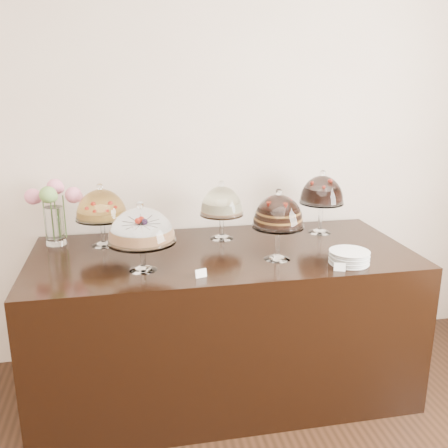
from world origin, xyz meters
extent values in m
cube|color=beige|center=(0.00, 3.00, 1.50)|extent=(5.00, 0.04, 3.00)
cube|color=black|center=(0.33, 2.45, 0.45)|extent=(2.20, 1.00, 0.90)
cone|color=white|center=(-0.13, 2.24, 0.91)|extent=(0.15, 0.15, 0.02)
cylinder|color=white|center=(-0.13, 2.24, 0.99)|extent=(0.03, 0.03, 0.13)
cylinder|color=white|center=(-0.13, 2.24, 1.06)|extent=(0.36, 0.36, 0.01)
cylinder|color=tan|center=(-0.13, 2.24, 1.10)|extent=(0.30, 0.30, 0.06)
sphere|color=#AC1E0D|center=(-0.06, 2.26, 1.14)|extent=(0.02, 0.02, 0.02)
sphere|color=#AC1E0D|center=(-0.20, 2.29, 1.14)|extent=(0.02, 0.02, 0.02)
sphere|color=#AC1E0D|center=(-0.15, 2.16, 1.14)|extent=(0.02, 0.02, 0.02)
sphere|color=white|center=(-0.13, 2.24, 1.25)|extent=(0.04, 0.04, 0.04)
cone|color=white|center=(0.61, 2.26, 0.91)|extent=(0.15, 0.15, 0.02)
cylinder|color=white|center=(0.61, 2.26, 1.01)|extent=(0.03, 0.03, 0.16)
cylinder|color=white|center=(0.61, 2.26, 1.09)|extent=(0.29, 0.29, 0.01)
cylinder|color=black|center=(0.61, 2.26, 1.15)|extent=(0.21, 0.21, 0.10)
sphere|color=#AC1E0D|center=(0.66, 2.28, 1.21)|extent=(0.02, 0.02, 0.02)
sphere|color=#AC1E0D|center=(0.59, 2.32, 1.21)|extent=(0.02, 0.02, 0.02)
sphere|color=#AC1E0D|center=(0.55, 2.25, 1.21)|extent=(0.02, 0.02, 0.02)
sphere|color=#AC1E0D|center=(0.62, 2.21, 1.21)|extent=(0.02, 0.02, 0.02)
sphere|color=white|center=(0.61, 2.26, 1.28)|extent=(0.04, 0.04, 0.04)
cone|color=white|center=(0.37, 2.69, 0.91)|extent=(0.15, 0.15, 0.02)
cylinder|color=white|center=(0.37, 2.69, 0.99)|extent=(0.03, 0.03, 0.13)
cylinder|color=white|center=(0.37, 2.69, 1.06)|extent=(0.27, 0.27, 0.01)
cylinder|color=beige|center=(0.37, 2.69, 1.10)|extent=(0.22, 0.22, 0.07)
sphere|color=white|center=(0.37, 2.69, 1.25)|extent=(0.04, 0.04, 0.04)
cone|color=white|center=(1.03, 2.69, 0.91)|extent=(0.15, 0.15, 0.02)
cylinder|color=white|center=(1.03, 2.69, 1.01)|extent=(0.03, 0.03, 0.17)
cylinder|color=white|center=(1.03, 2.69, 1.10)|extent=(0.29, 0.29, 0.01)
cylinder|color=black|center=(1.03, 2.69, 1.15)|extent=(0.22, 0.22, 0.09)
sphere|color=#AC1E0D|center=(1.09, 2.71, 1.21)|extent=(0.02, 0.02, 0.02)
sphere|color=#AC1E0D|center=(0.99, 2.73, 1.21)|extent=(0.02, 0.02, 0.02)
sphere|color=#AC1E0D|center=(1.02, 2.63, 1.21)|extent=(0.02, 0.02, 0.02)
sphere|color=white|center=(1.03, 2.69, 1.29)|extent=(0.04, 0.04, 0.04)
cone|color=white|center=(-0.35, 2.70, 0.91)|extent=(0.15, 0.15, 0.02)
cylinder|color=white|center=(-0.35, 2.70, 1.00)|extent=(0.03, 0.03, 0.14)
cylinder|color=white|center=(-0.35, 2.70, 1.07)|extent=(0.31, 0.31, 0.01)
cylinder|color=gold|center=(-0.35, 2.70, 1.10)|extent=(0.26, 0.26, 0.04)
sphere|color=#AC1E0D|center=(-0.28, 2.72, 1.13)|extent=(0.02, 0.02, 0.02)
sphere|color=#AC1E0D|center=(-0.34, 2.77, 1.13)|extent=(0.02, 0.02, 0.02)
sphere|color=#AC1E0D|center=(-0.41, 2.74, 1.13)|extent=(0.02, 0.02, 0.02)
sphere|color=#AC1E0D|center=(-0.42, 2.68, 1.13)|extent=(0.02, 0.02, 0.02)
sphere|color=#AC1E0D|center=(-0.37, 2.63, 1.13)|extent=(0.02, 0.02, 0.02)
sphere|color=#AC1E0D|center=(-0.30, 2.65, 1.13)|extent=(0.02, 0.02, 0.02)
sphere|color=white|center=(-0.35, 2.70, 1.26)|extent=(0.04, 0.04, 0.04)
cylinder|color=white|center=(-0.64, 2.78, 1.02)|extent=(0.11, 0.11, 0.23)
cylinder|color=#476B2D|center=(-0.58, 2.77, 1.07)|extent=(0.01, 0.01, 0.26)
sphere|color=pink|center=(-0.51, 2.77, 1.20)|extent=(0.10, 0.10, 0.10)
cylinder|color=#476B2D|center=(-0.63, 2.82, 1.09)|extent=(0.01, 0.01, 0.30)
sphere|color=pink|center=(-0.63, 2.86, 1.24)|extent=(0.10, 0.10, 0.10)
cylinder|color=#476B2D|center=(-0.69, 2.77, 1.07)|extent=(0.01, 0.01, 0.26)
sphere|color=pink|center=(-0.74, 2.77, 1.20)|extent=(0.10, 0.10, 0.10)
cylinder|color=#476B2D|center=(-0.64, 2.74, 1.08)|extent=(0.01, 0.01, 0.29)
sphere|color=#6C994A|center=(-0.65, 2.69, 1.23)|extent=(0.10, 0.10, 0.10)
cylinder|color=silver|center=(0.97, 2.11, 0.90)|extent=(0.21, 0.21, 0.01)
cylinder|color=silver|center=(0.97, 2.11, 0.92)|extent=(0.20, 0.20, 0.01)
cylinder|color=silver|center=(0.97, 2.11, 0.93)|extent=(0.21, 0.21, 0.01)
cylinder|color=silver|center=(0.97, 2.11, 0.94)|extent=(0.20, 0.20, 0.01)
cylinder|color=silver|center=(0.97, 2.11, 0.95)|extent=(0.21, 0.21, 0.01)
cylinder|color=silver|center=(0.97, 2.11, 0.96)|extent=(0.20, 0.20, 0.01)
cylinder|color=silver|center=(0.97, 2.11, 0.97)|extent=(0.21, 0.21, 0.01)
cube|color=white|center=(0.15, 2.08, 0.92)|extent=(0.06, 0.03, 0.04)
cube|color=white|center=(0.88, 2.02, 0.92)|extent=(0.06, 0.04, 0.04)
camera|label=1|loc=(-0.19, -0.26, 1.87)|focal=40.00mm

